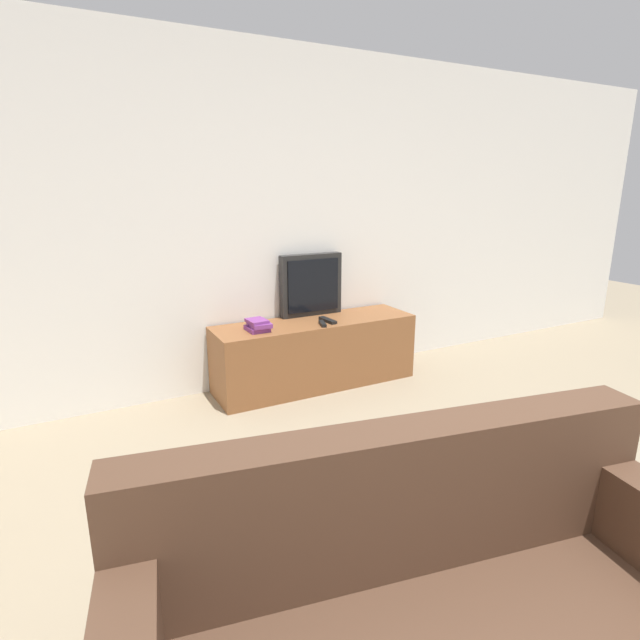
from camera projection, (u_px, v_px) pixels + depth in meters
name	position (u px, v px, depth m)	size (l,w,h in m)	color
wall_back	(256.00, 223.00, 3.83)	(9.00, 0.06, 2.60)	white
tv_stand	(315.00, 353.00, 4.03)	(1.64, 0.47, 0.54)	brown
television	(311.00, 285.00, 4.08)	(0.53, 0.09, 0.51)	black
book_stack	(258.00, 325.00, 3.68)	(0.17, 0.22, 0.09)	#7A3884
remote_on_stand	(328.00, 320.00, 3.93)	(0.06, 0.20, 0.02)	black
remote_secondary	(323.00, 324.00, 3.83)	(0.07, 0.15, 0.02)	black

